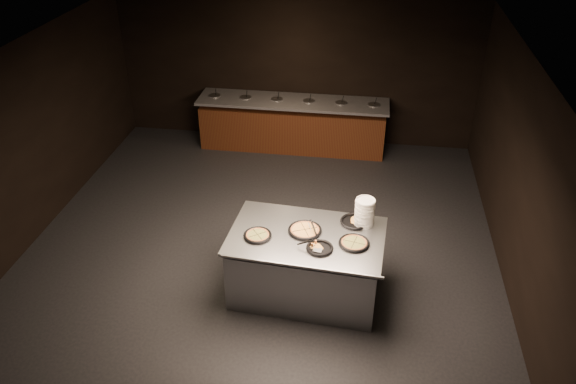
{
  "coord_description": "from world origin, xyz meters",
  "views": [
    {
      "loc": [
        1.4,
        -6.47,
        5.2
      ],
      "look_at": [
        0.39,
        0.3,
        0.96
      ],
      "focal_mm": 35.0,
      "sensor_mm": 36.0,
      "label": 1
    }
  ],
  "objects_px": {
    "serving_counter": "(306,265)",
    "pan_cheese_whole": "(305,230)",
    "plate_stack": "(365,212)",
    "pan_veggie_whole": "(258,235)"
  },
  "relations": [
    {
      "from": "serving_counter",
      "to": "plate_stack",
      "type": "distance_m",
      "value": 1.05
    },
    {
      "from": "pan_veggie_whole",
      "to": "serving_counter",
      "type": "bearing_deg",
      "value": 11.35
    },
    {
      "from": "plate_stack",
      "to": "pan_cheese_whole",
      "type": "distance_m",
      "value": 0.81
    },
    {
      "from": "serving_counter",
      "to": "plate_stack",
      "type": "xyz_separation_m",
      "value": [
        0.71,
        0.35,
        0.68
      ]
    },
    {
      "from": "pan_veggie_whole",
      "to": "pan_cheese_whole",
      "type": "xyz_separation_m",
      "value": [
        0.58,
        0.2,
        0.0
      ]
    },
    {
      "from": "serving_counter",
      "to": "pan_veggie_whole",
      "type": "distance_m",
      "value": 0.81
    },
    {
      "from": "pan_cheese_whole",
      "to": "serving_counter",
      "type": "bearing_deg",
      "value": -66.52
    },
    {
      "from": "plate_stack",
      "to": "pan_cheese_whole",
      "type": "height_order",
      "value": "plate_stack"
    },
    {
      "from": "serving_counter",
      "to": "pan_cheese_whole",
      "type": "distance_m",
      "value": 0.52
    },
    {
      "from": "plate_stack",
      "to": "pan_veggie_whole",
      "type": "bearing_deg",
      "value": -160.47
    }
  ]
}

